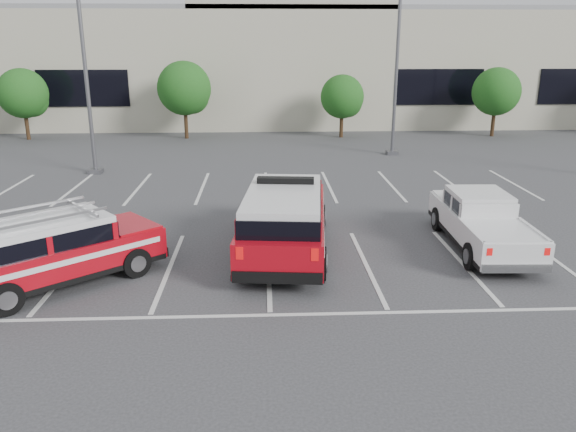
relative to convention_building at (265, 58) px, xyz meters
name	(u,v)px	position (x,y,z in m)	size (l,w,h in m)	color
ground	(269,267)	(-0.18, -31.86, -4.72)	(120.00, 120.00, 0.00)	#333336
stall_markings	(267,218)	(-0.18, -27.36, -4.71)	(23.00, 15.00, 0.01)	silver
convention_building	(265,58)	(0.00, 0.00, 0.00)	(60.00, 16.99, 13.20)	#BBB49E
tree_left	(25,95)	(-15.09, -9.82, -1.95)	(3.07, 3.07, 4.42)	#3F2B19
tree_mid_left	(186,90)	(-5.09, -9.82, -1.68)	(3.37, 3.37, 4.85)	#3F2B19
tree_mid_right	(343,98)	(4.91, -9.82, -2.22)	(2.77, 2.77, 3.99)	#3F2B19
tree_right	(497,93)	(14.91, -9.82, -1.95)	(3.07, 3.07, 4.42)	#3F2B19
light_pole_left	(84,59)	(-8.18, -19.86, 0.47)	(0.90, 0.60, 10.24)	#59595E
light_pole_mid	(397,57)	(6.82, -15.86, 0.47)	(0.90, 0.60, 10.24)	#59595E
fire_chief_suv	(285,225)	(0.30, -30.84, -3.84)	(2.83, 6.31, 2.15)	#A40713
white_pickup	(481,227)	(6.16, -30.59, -4.08)	(2.00, 5.32, 1.61)	silver
ladder_suv	(55,255)	(-5.54, -32.75, -3.93)	(5.10, 4.72, 1.97)	#A40713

